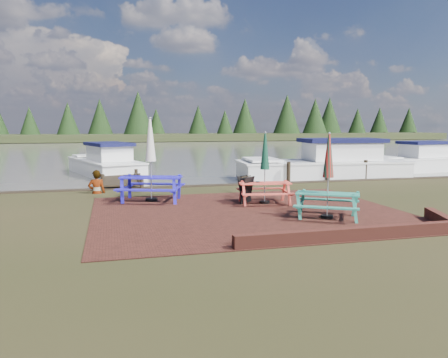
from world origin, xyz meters
TOP-DOWN VIEW (x-y plane):
  - ground at (0.00, 0.00)m, footprint 120.00×120.00m
  - paving at (0.00, 1.00)m, footprint 9.00×7.50m
  - brick_wall at (2.15, -2.42)m, footprint 6.21×1.79m
  - water at (0.00, 37.00)m, footprint 120.00×60.00m
  - far_treeline at (0.00, 66.00)m, footprint 120.00×10.00m
  - picnic_table_teal at (1.84, -0.32)m, footprint 2.23×2.17m
  - picnic_table_red at (0.94, 2.26)m, footprint 1.88×1.73m
  - picnic_table_blue at (-2.61, 3.64)m, footprint 2.49×2.35m
  - chalkboard at (0.38, 2.53)m, footprint 0.57×0.83m
  - jetty at (-3.50, 11.28)m, footprint 1.76×9.08m
  - boat_jetty at (-4.20, 13.95)m, footprint 4.41×7.34m
  - boat_near at (6.67, 8.98)m, footprint 8.72×3.67m
  - boat_far at (13.84, 11.23)m, footprint 6.61×3.07m
  - person at (-4.46, 5.95)m, footprint 0.64×0.43m

SIDE VIEW (x-z plane):
  - ground at x=0.00m, z-range 0.00..0.00m
  - water at x=0.00m, z-range -0.01..0.01m
  - paving at x=0.00m, z-range 0.00..0.02m
  - jetty at x=-3.50m, z-range -0.39..0.61m
  - brick_wall at x=2.15m, z-range 0.00..0.30m
  - boat_far at x=13.84m, z-range -0.60..1.39m
  - boat_jetty at x=-4.20m, z-range -0.60..1.41m
  - chalkboard at x=0.38m, z-range 0.02..0.91m
  - boat_near at x=6.67m, z-range -0.66..1.63m
  - picnic_table_red at x=0.94m, z-range -0.35..1.98m
  - picnic_table_teal at x=1.84m, z-range -0.35..2.00m
  - person at x=-4.46m, z-range 0.00..1.76m
  - picnic_table_blue at x=-2.61m, z-range -0.42..2.38m
  - far_treeline at x=0.00m, z-range -0.77..7.33m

